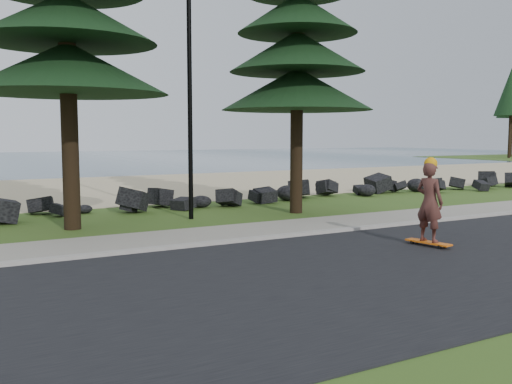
% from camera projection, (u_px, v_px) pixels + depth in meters
% --- Properties ---
extents(ground, '(160.00, 160.00, 0.00)m').
position_uv_depth(ground, '(241.00, 235.00, 14.33)').
color(ground, '#395D1D').
rests_on(ground, ground).
extents(road, '(160.00, 7.00, 0.02)m').
position_uv_depth(road, '(356.00, 272.00, 10.42)').
color(road, black).
rests_on(road, ground).
extents(kerb, '(160.00, 0.20, 0.10)m').
position_uv_depth(kerb, '(259.00, 239.00, 13.54)').
color(kerb, '#A59E94').
rests_on(kerb, ground).
extents(sidewalk, '(160.00, 2.00, 0.08)m').
position_uv_depth(sidewalk, '(237.00, 232.00, 14.49)').
color(sidewalk, gray).
rests_on(sidewalk, ground).
extents(beach_sand, '(160.00, 15.00, 0.01)m').
position_uv_depth(beach_sand, '(98.00, 188.00, 26.90)').
color(beach_sand, tan).
rests_on(beach_sand, ground).
extents(ocean, '(160.00, 58.00, 0.01)m').
position_uv_depth(ocean, '(10.00, 160.00, 58.56)').
color(ocean, '#365568').
rests_on(ocean, ground).
extents(seawall_boulders, '(60.00, 2.40, 1.10)m').
position_uv_depth(seawall_boulders, '(163.00, 210.00, 19.18)').
color(seawall_boulders, black).
rests_on(seawall_boulders, ground).
extents(lamp_post, '(0.25, 0.14, 8.14)m').
position_uv_depth(lamp_post, '(190.00, 79.00, 16.69)').
color(lamp_post, black).
rests_on(lamp_post, ground).
extents(skateboarder, '(0.53, 1.10, 2.00)m').
position_uv_depth(skateboarder, '(430.00, 202.00, 12.70)').
color(skateboarder, orange).
rests_on(skateboarder, ground).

